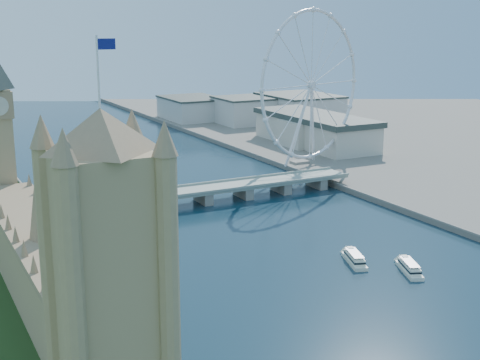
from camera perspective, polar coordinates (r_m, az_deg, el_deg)
victoria_tower at (r=164.76m, az=-11.12°, el=-9.50°), size 28.16×28.16×112.00m
parliament_range at (r=283.80m, az=-16.13°, el=-7.62°), size 24.00×200.00×70.00m
westminster_bridge at (r=443.31m, az=-3.17°, el=-1.10°), size 220.00×22.00×9.50m
london_eye at (r=537.93m, az=6.10°, el=8.01°), size 113.60×39.12×124.30m
county_hall at (r=639.41m, az=6.37°, el=2.76°), size 54.00×144.00×35.00m
city_skyline at (r=693.46m, az=-9.13°, el=4.93°), size 505.00×280.00×32.00m
tour_boat_near at (r=340.72m, az=9.73°, el=-7.00°), size 15.78×28.00×6.00m
tour_boat_far at (r=334.29m, az=14.24°, el=-7.64°), size 16.70×27.50×5.92m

